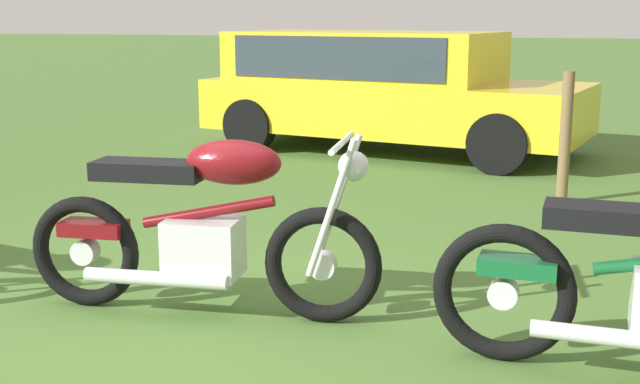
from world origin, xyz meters
name	(u,v)px	position (x,y,z in m)	size (l,w,h in m)	color
ground_plane	(175,324)	(0.00, 0.00, 0.00)	(120.00, 120.00, 0.00)	#476B2D
motorcycle_maroon	(204,228)	(0.10, 0.19, 0.49)	(2.00, 0.68, 1.02)	black
car_yellow	(380,82)	(-0.32, 6.00, 0.84)	(4.72, 2.62, 1.43)	gold
fence_post_wooden	(565,138)	(1.90, 3.65, 0.58)	(0.10, 0.10, 1.15)	brown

